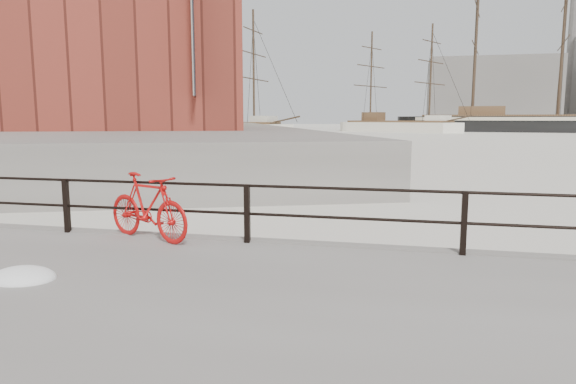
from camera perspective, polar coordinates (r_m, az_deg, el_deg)
The scene contains 15 objects.
ground at distance 8.71m, azimuth 18.61°, elevation -8.60°, with size 400.00×400.00×0.00m, color white.
far_quay at distance 89.35m, azimuth -12.88°, elevation 7.03°, with size 24.00×150.00×1.80m, color gray.
guardrail at distance 8.37m, azimuth 18.97°, elevation -3.30°, with size 28.00×0.10×1.00m, color black, non-canonical shape.
bicycle at distance 9.21m, azimuth -15.33°, elevation -1.59°, with size 1.94×0.29×1.17m, color red.
barque_black at distance 100.82m, azimuth 27.67°, elevation 5.90°, with size 61.35×20.08×34.62m, color black, non-canonical shape.
schooner_mid at distance 93.27m, azimuth 12.12°, elevation 6.54°, with size 25.64×10.85×18.74m, color silver, non-canonical shape.
schooner_left at distance 79.74m, azimuth -7.52°, elevation 6.40°, with size 24.88×11.31×18.85m, color beige, non-canonical shape.
workboat_near at distance 47.96m, azimuth -23.94°, elevation 4.59°, with size 11.15×3.72×7.00m, color black, non-canonical shape.
workboat_far at distance 63.68m, azimuth -13.70°, elevation 5.79°, with size 10.83×3.74×7.00m, color black, non-canonical shape.
apartment_mustard at distance 57.67m, azimuth -17.75°, elevation 18.29°, with size 22.00×15.00×22.20m, color gold.
apartment_cream at distance 80.16m, azimuth -15.14°, elevation 15.08°, with size 20.00×15.00×21.20m, color beige.
apartment_grey at distance 102.04m, azimuth -13.79°, elevation 14.16°, with size 22.00×15.00×23.20m, color #ACABA6.
apartment_brick at distance 124.79m, azimuth -12.86°, elevation 12.60°, with size 24.00×15.00×21.20m, color brown.
industrial_west at distance 149.92m, azimuth 21.53°, elevation 10.17°, with size 32.00×18.00×18.00m, color gray.
smokestack at distance 165.18m, azimuth 29.07°, elevation 14.02°, with size 2.80×2.80×44.00m, color gray.
Camera 1 is at (-0.88, -8.31, 2.46)m, focal length 32.00 mm.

